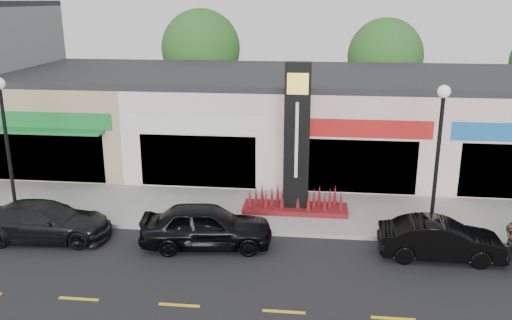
% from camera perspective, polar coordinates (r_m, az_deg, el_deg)
% --- Properties ---
extents(ground, '(120.00, 120.00, 0.00)m').
position_cam_1_polar(ground, '(18.72, -5.79, -10.17)').
color(ground, black).
rests_on(ground, ground).
extents(sidewalk, '(52.00, 4.30, 0.15)m').
position_cam_1_polar(sidewalk, '(22.58, -3.50, -5.07)').
color(sidewalk, gray).
rests_on(sidewalk, ground).
extents(curb, '(52.00, 0.20, 0.15)m').
position_cam_1_polar(curb, '(20.55, -4.57, -7.37)').
color(curb, gray).
rests_on(curb, ground).
extents(shop_beige, '(7.00, 10.85, 4.80)m').
position_cam_1_polar(shop_beige, '(30.93, -17.01, 4.69)').
color(shop_beige, tan).
rests_on(shop_beige, ground).
extents(shop_cream, '(7.00, 10.01, 4.80)m').
position_cam_1_polar(shop_cream, '(28.90, -4.10, 4.58)').
color(shop_cream, silver).
rests_on(shop_cream, ground).
extents(shop_pink_w, '(7.00, 10.01, 4.80)m').
position_cam_1_polar(shop_pink_w, '(28.48, 9.92, 4.19)').
color(shop_pink_w, beige).
rests_on(shop_pink_w, ground).
extents(shop_pink_e, '(7.00, 10.01, 4.80)m').
position_cam_1_polar(shop_pink_e, '(29.75, 23.52, 3.58)').
color(shop_pink_e, beige).
rests_on(shop_pink_e, ground).
extents(tree_rear_west, '(5.20, 5.20, 7.83)m').
position_cam_1_polar(tree_rear_west, '(36.77, -5.80, 11.58)').
color(tree_rear_west, '#382619').
rests_on(tree_rear_west, ground).
extents(tree_rear_mid, '(4.80, 4.80, 7.29)m').
position_cam_1_polar(tree_rear_mid, '(36.23, 13.45, 10.61)').
color(tree_rear_mid, '#382619').
rests_on(tree_rear_mid, ground).
extents(lamp_west_near, '(0.44, 0.44, 5.47)m').
position_cam_1_polar(lamp_west_near, '(22.70, -24.84, 2.51)').
color(lamp_west_near, black).
rests_on(lamp_west_near, sidewalk).
extents(lamp_east_near, '(0.44, 0.44, 5.47)m').
position_cam_1_polar(lamp_east_near, '(19.91, 18.66, 1.38)').
color(lamp_east_near, black).
rests_on(lamp_east_near, sidewalk).
extents(pylon_sign, '(4.20, 1.30, 6.00)m').
position_cam_1_polar(pylon_sign, '(21.41, 4.26, -0.07)').
color(pylon_sign, '#510D13').
rests_on(pylon_sign, sidewalk).
extents(car_dark_sedan, '(2.28, 4.90, 1.39)m').
position_cam_1_polar(car_dark_sedan, '(21.12, -21.38, -6.02)').
color(car_dark_sedan, black).
rests_on(car_dark_sedan, ground).
extents(car_black_sedan, '(2.39, 4.78, 1.57)m').
position_cam_1_polar(car_black_sedan, '(19.18, -5.24, -6.89)').
color(car_black_sedan, black).
rests_on(car_black_sedan, ground).
extents(car_black_conv, '(1.50, 4.12, 1.35)m').
position_cam_1_polar(car_black_conv, '(19.34, 18.87, -7.92)').
color(car_black_conv, black).
rests_on(car_black_conv, ground).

